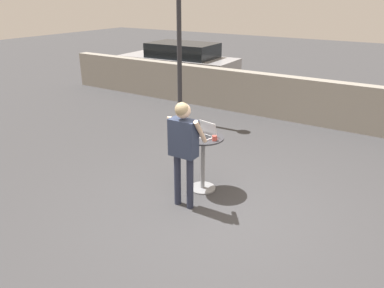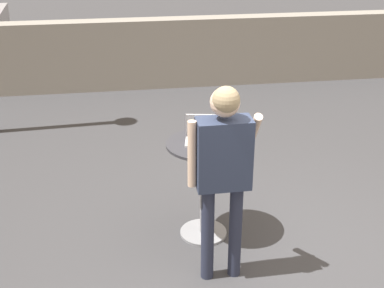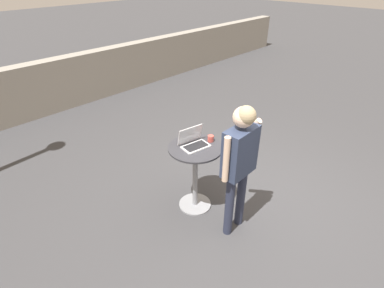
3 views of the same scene
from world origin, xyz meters
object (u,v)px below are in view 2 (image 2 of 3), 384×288
at_px(coffee_mug, 232,139).
at_px(cafe_table, 204,176).
at_px(laptop, 205,135).
at_px(standing_person, 223,160).

bearing_deg(coffee_mug, cafe_table, 169.21).
xyz_separation_m(laptop, standing_person, (0.03, -0.69, 0.08)).
distance_m(laptop, standing_person, 0.70).
height_order(cafe_table, standing_person, standing_person).
height_order(cafe_table, laptop, laptop).
bearing_deg(standing_person, laptop, 92.34).
bearing_deg(cafe_table, standing_person, -86.66).
height_order(laptop, standing_person, standing_person).
xyz_separation_m(laptop, coffee_mug, (0.24, -0.09, -0.02)).
height_order(coffee_mug, standing_person, standing_person).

